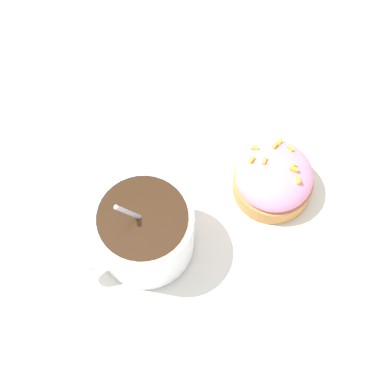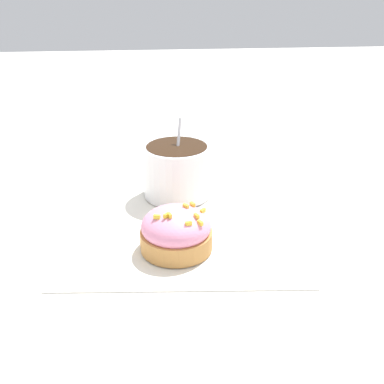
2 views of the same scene
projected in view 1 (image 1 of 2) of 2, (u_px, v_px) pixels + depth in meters
The scene contains 4 objects.
ground_plane at pixel (208, 212), 0.65m from camera, with size 3.00×3.00×0.00m, color silver.
paper_napkin at pixel (208, 211), 0.65m from camera, with size 0.31×0.30×0.00m.
coffee_cup at pixel (143, 230), 0.60m from camera, with size 0.12×0.09×0.10m.
frosted_pastry at pixel (274, 179), 0.64m from camera, with size 0.08×0.08×0.05m.
Camera 1 is at (0.14, 0.20, 0.60)m, focal length 60.00 mm.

